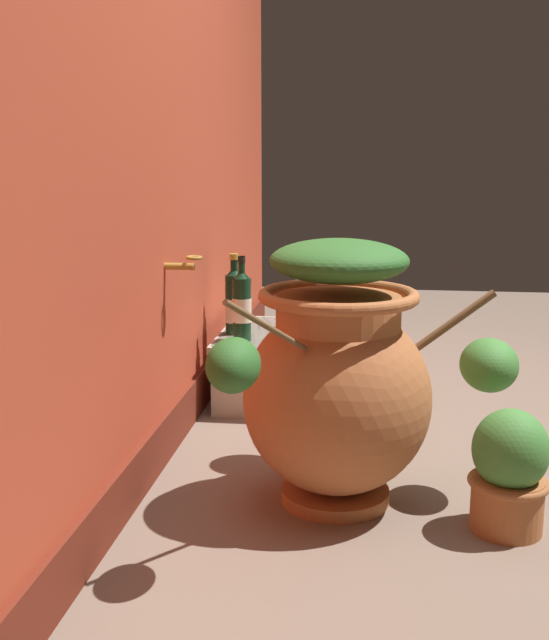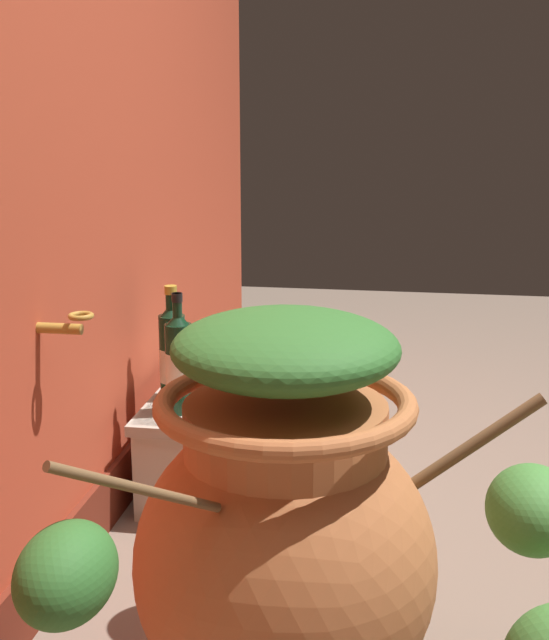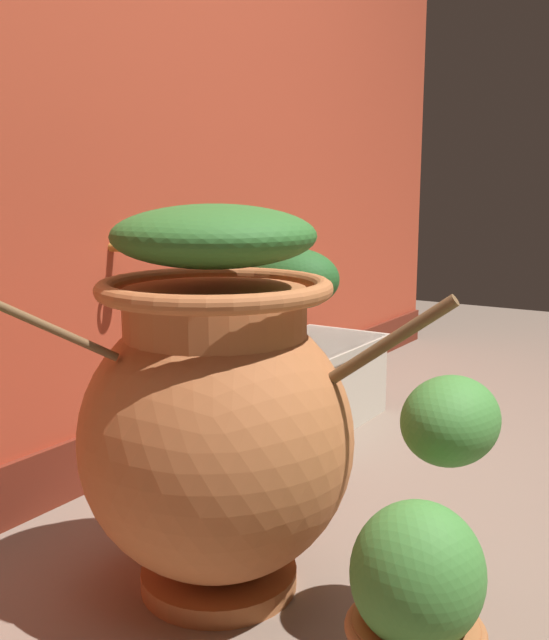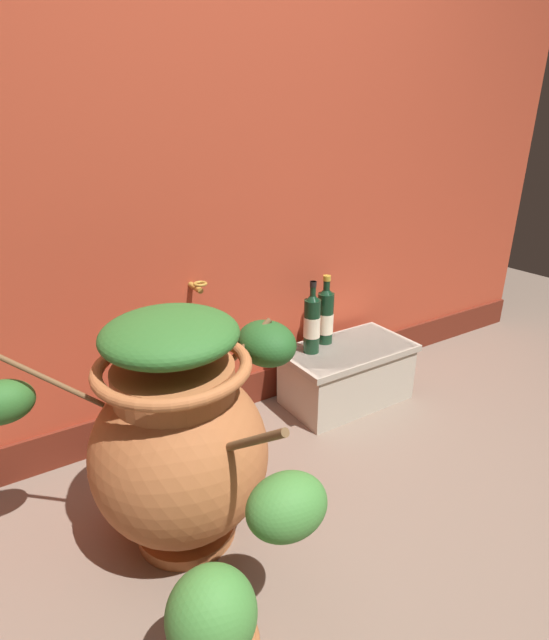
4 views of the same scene
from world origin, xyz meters
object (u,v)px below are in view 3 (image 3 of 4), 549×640
object	(u,v)px
potted_shrub	(416,610)
terracotta_urn	(221,407)
wine_bottle_middle	(266,307)
wine_bottle_left	(272,303)

from	to	relation	value
potted_shrub	terracotta_urn	bearing A→B (deg)	74.41
terracotta_urn	wine_bottle_middle	xyz separation A→B (m)	(0.81, 0.43, 0.05)
potted_shrub	wine_bottle_left	bearing A→B (deg)	41.88
wine_bottle_left	potted_shrub	bearing A→B (deg)	-138.12
wine_bottle_left	terracotta_urn	bearing A→B (deg)	-152.69
terracotta_urn	wine_bottle_middle	size ratio (longest dim) A/B	2.77
terracotta_urn	potted_shrub	bearing A→B (deg)	-105.59
terracotta_urn	wine_bottle_middle	distance (m)	0.91
wine_bottle_middle	potted_shrub	size ratio (longest dim) A/B	0.99
wine_bottle_left	wine_bottle_middle	distance (m)	0.13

